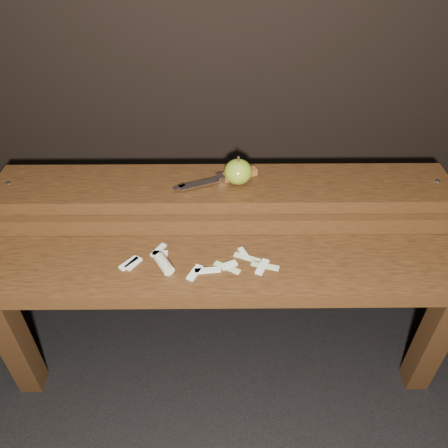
{
  "coord_description": "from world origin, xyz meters",
  "views": [
    {
      "loc": [
        -0.01,
        -0.77,
        1.14
      ],
      "look_at": [
        0.0,
        0.06,
        0.45
      ],
      "focal_mm": 35.0,
      "sensor_mm": 36.0,
      "label": 1
    }
  ],
  "objects_px": {
    "bench_front_tier": "(224,287)",
    "knife": "(229,176)",
    "apple": "(238,172)",
    "bench_rear_tier": "(224,209)"
  },
  "relations": [
    {
      "from": "bench_front_tier",
      "to": "knife",
      "type": "xyz_separation_m",
      "value": [
        0.02,
        0.24,
        0.16
      ]
    },
    {
      "from": "apple",
      "to": "knife",
      "type": "height_order",
      "value": "apple"
    },
    {
      "from": "apple",
      "to": "knife",
      "type": "distance_m",
      "value": 0.03
    },
    {
      "from": "bench_front_tier",
      "to": "bench_rear_tier",
      "type": "xyz_separation_m",
      "value": [
        0.0,
        0.23,
        0.06
      ]
    },
    {
      "from": "bench_rear_tier",
      "to": "apple",
      "type": "height_order",
      "value": "apple"
    },
    {
      "from": "apple",
      "to": "knife",
      "type": "relative_size",
      "value": 0.35
    },
    {
      "from": "bench_front_tier",
      "to": "bench_rear_tier",
      "type": "bearing_deg",
      "value": 90.0
    },
    {
      "from": "bench_front_tier",
      "to": "knife",
      "type": "height_order",
      "value": "knife"
    },
    {
      "from": "bench_front_tier",
      "to": "apple",
      "type": "distance_m",
      "value": 0.29
    },
    {
      "from": "knife",
      "to": "bench_rear_tier",
      "type": "bearing_deg",
      "value": -130.96
    }
  ]
}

